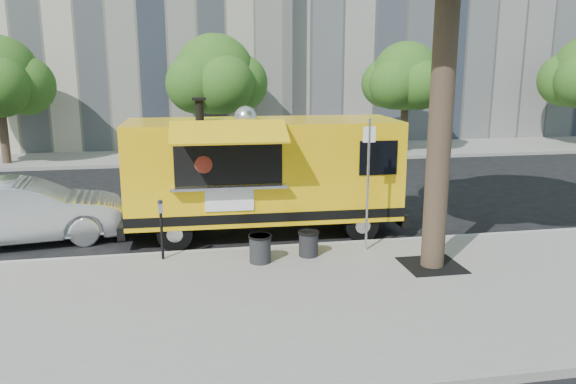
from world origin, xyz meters
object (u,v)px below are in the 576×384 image
Objects in this scene: sign_post at (368,177)px; trash_bin_right at (309,243)px; far_tree_c at (406,76)px; trash_bin_left at (260,248)px; sedan at (24,212)px; parking_meter at (161,222)px; food_truck at (262,172)px; far_tree_b at (215,74)px.

trash_bin_right is (-1.38, -0.17, -1.40)m from sign_post.
far_tree_c is 17.20m from trash_bin_left.
sedan is (-7.91, 2.43, -1.06)m from sign_post.
far_tree_c is 16.47m from trash_bin_right.
trash_bin_left is (5.42, -2.81, -0.32)m from sedan.
sign_post is 4.64m from parking_meter.
food_truck is at bearing 107.41° from trash_bin_right.
food_truck is 2.77m from trash_bin_left.
sedan is at bearing 178.18° from food_truck.
trash_bin_left is at bearing -168.98° from trash_bin_right.
trash_bin_right is at bearing 11.02° from trash_bin_left.
far_tree_b reaches higher than parking_meter.
trash_bin_right is at bearing -119.81° from sedan.
sign_post is at bearing -79.85° from far_tree_b.
sign_post is 1.97m from trash_bin_right.
trash_bin_right is at bearing -71.10° from food_truck.
far_tree_c is at bearing -1.91° from far_tree_b.
trash_bin_right is at bearing -173.17° from sign_post.
parking_meter is 3.24m from trash_bin_right.
food_truck is at bearing -125.76° from far_tree_c.
food_truck is 11.84× the size of trash_bin_left.
far_tree_b is at bearing 100.15° from sign_post.
far_tree_c reaches higher than sedan.
trash_bin_left is at bearing -121.95° from far_tree_c.
far_tree_b is 9.16× the size of trash_bin_left.
sign_post is 0.42× the size of food_truck.
sign_post reaches higher than trash_bin_left.
sedan is (-3.36, 2.23, -0.19)m from parking_meter.
trash_bin_left is (-8.94, -14.33, -3.25)m from far_tree_c.
far_tree_b is 4.12× the size of parking_meter.
far_tree_b reaches higher than trash_bin_right.
trash_bin_left is at bearing -171.29° from sign_post.
far_tree_c is 17.82m from parking_meter.
food_truck is 2.65m from trash_bin_right.
trash_bin_right is (1.17, -14.42, -3.38)m from far_tree_b.
sedan reaches higher than trash_bin_right.
parking_meter is 2.40× the size of trash_bin_right.
parking_meter is 0.19× the size of food_truck.
far_tree_c is at bearing 60.98° from trash_bin_right.
far_tree_b is at bearing 90.25° from trash_bin_left.
trash_bin_right is (0.71, -2.26, -1.19)m from food_truck.
parking_meter is 0.28× the size of sedan.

